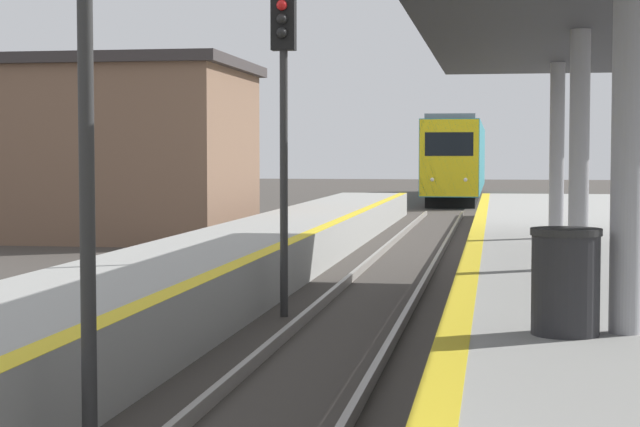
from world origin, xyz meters
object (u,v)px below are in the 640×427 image
object	(u,v)px
signal_mid	(284,91)
train	(458,159)
signal_near	(84,29)
trash_bin	(566,281)

from	to	relation	value
signal_mid	train	bearing A→B (deg)	88.49
signal_near	trash_bin	xyz separation A→B (m)	(3.69, 1.74, -2.05)
train	signal_near	size ratio (longest dim) A/B	4.86
train	signal_mid	size ratio (longest dim) A/B	4.86
signal_near	signal_mid	size ratio (longest dim) A/B	1.00
signal_near	trash_bin	size ratio (longest dim) A/B	5.26
trash_bin	signal_mid	bearing A→B (deg)	120.98
signal_mid	signal_near	bearing A→B (deg)	-89.60
train	signal_mid	world-z (taller)	signal_mid
trash_bin	train	bearing A→B (deg)	93.03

